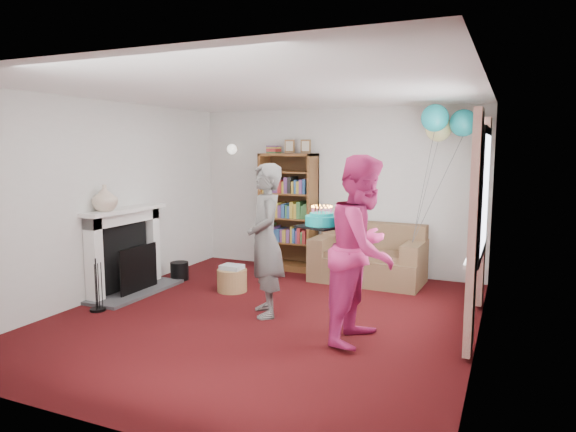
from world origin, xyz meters
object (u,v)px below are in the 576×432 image
at_px(bookcase, 289,212).
at_px(sofa, 369,259).
at_px(person_magenta, 363,249).
at_px(birthday_cake, 322,221).
at_px(person_striped, 266,240).

relative_size(bookcase, sofa, 1.31).
bearing_deg(person_magenta, bookcase, 42.03).
distance_m(bookcase, birthday_cake, 2.83).
bearing_deg(person_striped, birthday_cake, 38.50).
distance_m(person_striped, birthday_cake, 0.84).
bearing_deg(person_magenta, person_striped, 80.60).
xyz_separation_m(sofa, birthday_cake, (0.07, -2.19, 0.85)).
xyz_separation_m(person_striped, person_magenta, (1.22, -0.31, 0.05)).
distance_m(person_striped, person_magenta, 1.26).
height_order(bookcase, birthday_cake, bookcase).
height_order(person_striped, birthday_cake, person_striped).
height_order(bookcase, person_magenta, bookcase).
bearing_deg(person_striped, sofa, 125.80).
height_order(sofa, birthday_cake, birthday_cake).
distance_m(person_magenta, birthday_cake, 0.54).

